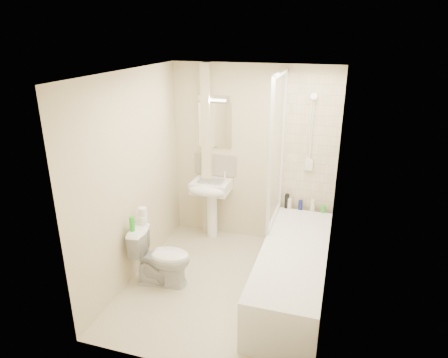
% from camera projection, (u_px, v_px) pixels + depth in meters
% --- Properties ---
extents(floor, '(2.50, 2.50, 0.00)m').
position_uv_depth(floor, '(225.00, 286.00, 4.62)').
color(floor, beige).
rests_on(floor, ground).
extents(wall_back, '(2.20, 0.02, 2.40)m').
position_uv_depth(wall_back, '(252.00, 156.00, 5.32)').
color(wall_back, beige).
rests_on(wall_back, ground).
extents(wall_left, '(0.02, 2.50, 2.40)m').
position_uv_depth(wall_left, '(132.00, 179.00, 4.50)').
color(wall_left, beige).
rests_on(wall_left, ground).
extents(wall_right, '(0.02, 2.50, 2.40)m').
position_uv_depth(wall_right, '(333.00, 202.00, 3.90)').
color(wall_right, beige).
rests_on(wall_right, ground).
extents(ceiling, '(2.20, 2.50, 0.02)m').
position_uv_depth(ceiling, '(225.00, 73.00, 3.78)').
color(ceiling, white).
rests_on(ceiling, wall_back).
extents(tile_back, '(0.70, 0.01, 1.75)m').
position_uv_depth(tile_back, '(311.00, 145.00, 5.02)').
color(tile_back, beige).
rests_on(tile_back, wall_back).
extents(tile_right, '(0.01, 2.10, 1.75)m').
position_uv_depth(tile_right, '(334.00, 177.00, 3.91)').
color(tile_right, beige).
rests_on(tile_right, wall_right).
extents(pipe_boxing, '(0.12, 0.12, 2.40)m').
position_uv_depth(pipe_boxing, '(207.00, 153.00, 5.43)').
color(pipe_boxing, beige).
rests_on(pipe_boxing, ground).
extents(splashback, '(0.60, 0.02, 0.30)m').
position_uv_depth(splashback, '(215.00, 165.00, 5.51)').
color(splashback, beige).
rests_on(splashback, wall_back).
extents(mirror, '(0.46, 0.01, 0.60)m').
position_uv_depth(mirror, '(215.00, 126.00, 5.32)').
color(mirror, white).
rests_on(mirror, wall_back).
extents(strip_light, '(0.42, 0.07, 0.07)m').
position_uv_depth(strip_light, '(214.00, 98.00, 5.16)').
color(strip_light, silver).
rests_on(strip_light, wall_back).
extents(bathtub, '(0.70, 2.10, 0.55)m').
position_uv_depth(bathtub, '(293.00, 270.00, 4.41)').
color(bathtub, white).
rests_on(bathtub, ground).
extents(shower_screen, '(0.04, 0.92, 1.80)m').
position_uv_depth(shower_screen, '(277.00, 150.00, 4.72)').
color(shower_screen, white).
rests_on(shower_screen, bathtub).
extents(shower_fixture, '(0.10, 0.16, 0.99)m').
position_uv_depth(shower_fixture, '(311.00, 136.00, 4.94)').
color(shower_fixture, white).
rests_on(shower_fixture, wall_back).
extents(pedestal_sink, '(0.51, 0.47, 0.98)m').
position_uv_depth(pedestal_sink, '(210.00, 194.00, 5.43)').
color(pedestal_sink, white).
rests_on(pedestal_sink, ground).
extents(bottle_black_a, '(0.06, 0.06, 0.20)m').
position_uv_depth(bottle_black_a, '(287.00, 201.00, 5.29)').
color(bottle_black_a, black).
rests_on(bottle_black_a, bathtub).
extents(bottle_white_a, '(0.06, 0.06, 0.14)m').
position_uv_depth(bottle_white_a, '(289.00, 203.00, 5.30)').
color(bottle_white_a, silver).
rests_on(bottle_white_a, bathtub).
extents(bottle_blue, '(0.06, 0.06, 0.13)m').
position_uv_depth(bottle_blue, '(300.00, 205.00, 5.26)').
color(bottle_blue, navy).
rests_on(bottle_blue, bathtub).
extents(bottle_cream, '(0.05, 0.05, 0.16)m').
position_uv_depth(bottle_cream, '(312.00, 205.00, 5.21)').
color(bottle_cream, beige).
rests_on(bottle_cream, bathtub).
extents(bottle_white_b, '(0.05, 0.05, 0.12)m').
position_uv_depth(bottle_white_b, '(313.00, 207.00, 5.21)').
color(bottle_white_b, silver).
rests_on(bottle_white_b, bathtub).
extents(bottle_green, '(0.06, 0.06, 0.09)m').
position_uv_depth(bottle_green, '(323.00, 209.00, 5.18)').
color(bottle_green, green).
rests_on(bottle_green, bathtub).
extents(toilet, '(0.54, 0.76, 0.68)m').
position_uv_depth(toilet, '(162.00, 257.00, 4.57)').
color(toilet, white).
rests_on(toilet, ground).
extents(toilet_roll_lower, '(0.10, 0.10, 0.10)m').
position_uv_depth(toilet_roll_lower, '(143.00, 220.00, 4.58)').
color(toilet_roll_lower, white).
rests_on(toilet_roll_lower, toilet).
extents(toilet_roll_upper, '(0.10, 0.10, 0.10)m').
position_uv_depth(toilet_roll_upper, '(143.00, 212.00, 4.56)').
color(toilet_roll_upper, white).
rests_on(toilet_roll_upper, toilet_roll_lower).
extents(green_bottle, '(0.06, 0.06, 0.17)m').
position_uv_depth(green_bottle, '(132.00, 224.00, 4.41)').
color(green_bottle, green).
rests_on(green_bottle, toilet).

